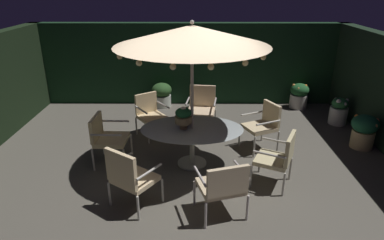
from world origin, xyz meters
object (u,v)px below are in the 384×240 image
at_px(patio_chair_northeast, 264,123).
at_px(patio_chair_southwest, 129,175).
at_px(patio_dining_table, 192,134).
at_px(patio_chair_east, 202,106).
at_px(potted_plant_right_far, 162,94).
at_px(potted_plant_left_far, 200,97).
at_px(patio_chair_north, 279,156).
at_px(potted_plant_left_near, 364,130).
at_px(potted_plant_front_corner, 299,95).
at_px(patio_umbrella, 192,36).
at_px(patio_chair_south, 106,136).
at_px(patio_chair_southeast, 150,112).
at_px(centerpiece_planter, 183,116).
at_px(patio_chair_west, 223,185).
at_px(potted_plant_right_near, 339,111).

distance_m(patio_chair_northeast, patio_chair_southwest, 3.03).
relative_size(patio_dining_table, patio_chair_east, 1.84).
relative_size(potted_plant_right_far, potted_plant_left_far, 1.00).
height_order(patio_dining_table, patio_chair_north, patio_chair_north).
relative_size(patio_chair_northeast, potted_plant_left_near, 1.35).
relative_size(potted_plant_left_near, potted_plant_front_corner, 1.05).
distance_m(patio_umbrella, patio_chair_northeast, 2.38).
bearing_deg(patio_chair_south, patio_dining_table, -1.77).
bearing_deg(patio_chair_southeast, patio_chair_east, 14.42).
xyz_separation_m(patio_chair_north, potted_plant_left_near, (2.06, 1.38, -0.17)).
height_order(centerpiece_planter, patio_chair_northeast, centerpiece_planter).
bearing_deg(patio_chair_southwest, patio_chair_northeast, 39.96).
distance_m(centerpiece_planter, potted_plant_right_far, 3.26).
relative_size(patio_chair_south, potted_plant_right_far, 1.44).
bearing_deg(patio_chair_northeast, patio_chair_north, -90.69).
relative_size(patio_chair_east, patio_chair_southwest, 1.01).
xyz_separation_m(patio_umbrella, potted_plant_left_far, (0.19, 2.92, -2.03)).
relative_size(patio_umbrella, patio_chair_east, 2.58).
bearing_deg(patio_chair_south, patio_chair_east, 40.48).
bearing_deg(potted_plant_left_near, potted_plant_left_far, 145.79).
bearing_deg(patio_chair_east, patio_chair_west, -85.65).
xyz_separation_m(potted_plant_left_near, potted_plant_left_far, (-3.28, 2.23, -0.07)).
bearing_deg(potted_plant_left_near, potted_plant_right_near, 90.32).
height_order(patio_dining_table, centerpiece_planter, centerpiece_planter).
relative_size(centerpiece_planter, patio_chair_south, 0.45).
bearing_deg(patio_chair_south, patio_umbrella, -1.77).
relative_size(patio_chair_east, potted_plant_left_near, 1.44).
bearing_deg(centerpiece_planter, patio_umbrella, 10.16).
xyz_separation_m(centerpiece_planter, patio_chair_south, (-1.41, 0.08, -0.42)).
relative_size(patio_chair_east, patio_chair_south, 1.08).
relative_size(patio_chair_southeast, patio_chair_southwest, 0.92).
relative_size(patio_umbrella, patio_chair_southeast, 2.83).
relative_size(potted_plant_right_near, potted_plant_right_far, 1.00).
relative_size(potted_plant_front_corner, potted_plant_left_far, 1.04).
xyz_separation_m(patio_umbrella, potted_plant_right_far, (-0.83, 3.10, -2.01)).
bearing_deg(patio_chair_east, patio_chair_southeast, -165.58).
bearing_deg(patio_umbrella, potted_plant_left_far, 86.36).
height_order(patio_dining_table, patio_chair_east, patio_chair_east).
height_order(patio_chair_south, patio_chair_west, patio_chair_south).
height_order(patio_dining_table, potted_plant_right_near, patio_dining_table).
xyz_separation_m(patio_chair_southeast, potted_plant_right_far, (0.08, 1.83, -0.19)).
distance_m(potted_plant_right_near, potted_plant_front_corner, 1.25).
height_order(patio_chair_southwest, patio_chair_west, patio_chair_southwest).
bearing_deg(patio_umbrella, patio_dining_table, -62.97).
xyz_separation_m(centerpiece_planter, potted_plant_right_far, (-0.68, 3.13, -0.63)).
bearing_deg(patio_chair_east, patio_chair_southwest, -111.21).
distance_m(patio_chair_north, patio_chair_southeast, 3.04).
bearing_deg(potted_plant_right_near, potted_plant_left_near, -89.68).
height_order(potted_plant_right_near, potted_plant_right_far, potted_plant_right_near).
bearing_deg(potted_plant_front_corner, centerpiece_planter, -134.67).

